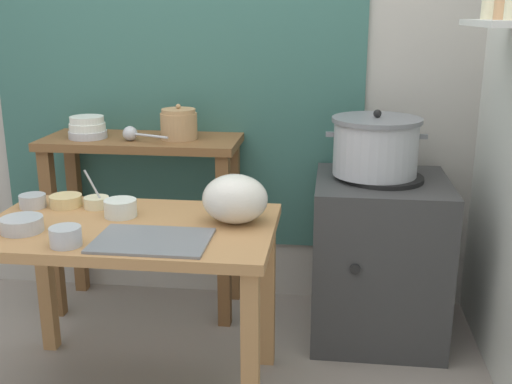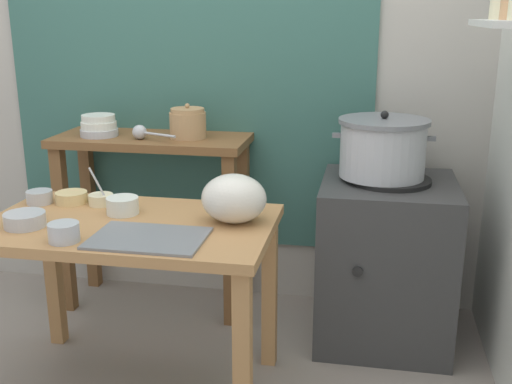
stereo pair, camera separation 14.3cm
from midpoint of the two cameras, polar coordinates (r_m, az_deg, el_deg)
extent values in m
cube|color=#B2ADA3|center=(3.19, -0.45, 12.89)|extent=(4.40, 0.10, 2.60)
cube|color=#38665B|center=(3.19, -5.21, 13.72)|extent=(1.90, 0.02, 2.10)
cube|color=silver|center=(2.49, 23.87, 14.06)|extent=(0.20, 0.56, 0.02)
cylinder|color=tan|center=(2.48, 24.06, 15.34)|extent=(0.07, 0.07, 0.09)
cylinder|color=beige|center=(2.64, 23.25, 15.34)|extent=(0.09, 0.09, 0.08)
cube|color=#B27F4C|center=(2.40, -9.96, -3.18)|extent=(1.10, 0.66, 0.04)
cube|color=#B27F4C|center=(2.18, 0.69, -15.44)|extent=(0.06, 0.06, 0.68)
cube|color=#B27F4C|center=(2.96, -16.89, -7.29)|extent=(0.06, 0.06, 0.68)
cube|color=#B27F4C|center=(2.67, 2.81, -9.21)|extent=(0.06, 0.06, 0.68)
cube|color=brown|center=(3.09, -8.37, 4.73)|extent=(0.96, 0.40, 0.04)
cube|color=brown|center=(3.24, -16.13, -3.48)|extent=(0.06, 0.06, 0.86)
cube|color=brown|center=(2.96, -1.02, -4.67)|extent=(0.06, 0.06, 0.86)
cube|color=brown|center=(3.49, -13.97, -1.87)|extent=(0.06, 0.06, 0.86)
cube|color=brown|center=(3.24, 0.05, -2.81)|extent=(0.06, 0.06, 0.86)
cube|color=#383838|center=(2.95, 13.20, -6.26)|extent=(0.60, 0.60, 0.76)
cylinder|color=black|center=(2.83, 13.71, 1.07)|extent=(0.36, 0.36, 0.02)
cylinder|color=black|center=(2.64, 10.92, -7.23)|extent=(0.04, 0.02, 0.04)
cylinder|color=#B7BABF|center=(2.81, 13.05, 3.78)|extent=(0.38, 0.38, 0.24)
cylinder|color=slate|center=(2.79, 13.22, 6.39)|extent=(0.40, 0.40, 0.02)
sphere|color=black|center=(2.78, 13.26, 6.95)|extent=(0.04, 0.04, 0.04)
cube|color=slate|center=(2.80, 8.90, 5.20)|extent=(0.04, 0.02, 0.02)
cube|color=slate|center=(2.82, 17.33, 4.73)|extent=(0.04, 0.02, 0.02)
cylinder|color=tan|center=(3.01, -4.96, 6.16)|extent=(0.18, 0.18, 0.12)
cylinder|color=tan|center=(3.00, -5.00, 7.53)|extent=(0.16, 0.16, 0.02)
sphere|color=tan|center=(3.00, -5.01, 7.94)|extent=(0.02, 0.02, 0.02)
cylinder|color=#B7BABF|center=(3.14, -13.02, 5.38)|extent=(0.18, 0.18, 0.04)
cylinder|color=silver|center=(3.13, -13.07, 6.04)|extent=(0.17, 0.17, 0.04)
cylinder|color=silver|center=(3.13, -13.11, 6.67)|extent=(0.16, 0.16, 0.03)
sphere|color=#B7BABF|center=(3.02, -9.38, 5.48)|extent=(0.07, 0.07, 0.07)
cylinder|color=#B7BABF|center=(2.93, -7.51, 5.26)|extent=(0.18, 0.08, 0.01)
cube|color=slate|center=(2.19, -8.09, -4.26)|extent=(0.40, 0.28, 0.01)
ellipsoid|color=silver|center=(2.32, -0.30, -0.62)|extent=(0.25, 0.21, 0.19)
cylinder|color=#E5C684|center=(2.67, -15.23, -0.50)|extent=(0.13, 0.13, 0.05)
cylinder|color=#BFB28C|center=(2.67, -15.26, -0.14)|extent=(0.11, 0.11, 0.01)
cylinder|color=beige|center=(2.62, -12.63, -0.70)|extent=(0.10, 0.10, 0.05)
cylinder|color=#337238|center=(2.61, -12.65, -0.35)|extent=(0.09, 0.09, 0.01)
cylinder|color=#B7BABF|center=(2.59, -12.78, 0.50)|extent=(0.08, 0.02, 0.16)
cylinder|color=#B7BABF|center=(2.23, -15.60, -3.63)|extent=(0.11, 0.11, 0.07)
cylinder|color=beige|center=(2.22, -15.65, -2.96)|extent=(0.09, 0.09, 0.01)
cylinder|color=silver|center=(2.48, -10.63, -1.25)|extent=(0.13, 0.13, 0.07)
cylinder|color=#BFB28C|center=(2.47, -10.66, -0.64)|extent=(0.11, 0.11, 0.01)
cylinder|color=#B7BABF|center=(2.43, -19.02, -2.46)|extent=(0.15, 0.15, 0.05)
cylinder|color=beige|center=(2.42, -19.07, -1.99)|extent=(0.13, 0.13, 0.01)
cylinder|color=#B7BABF|center=(2.70, -17.96, -0.46)|extent=(0.11, 0.11, 0.05)
cylinder|color=#BFB28C|center=(2.70, -18.00, -0.03)|extent=(0.09, 0.09, 0.01)
camera|label=1|loc=(0.07, -88.29, 0.50)|focal=43.29mm
camera|label=2|loc=(0.07, 91.71, -0.50)|focal=43.29mm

